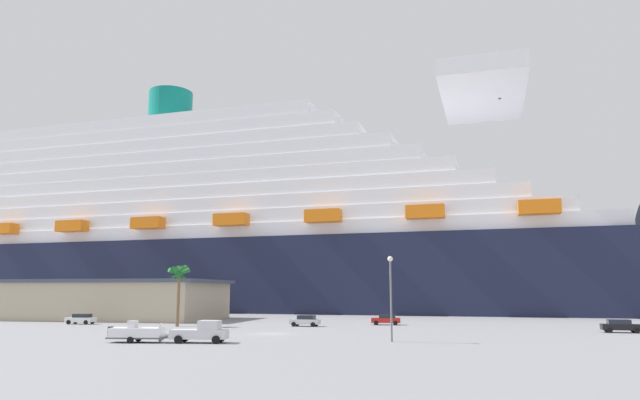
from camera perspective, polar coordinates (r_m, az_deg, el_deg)
The scene contains 11 objects.
ground_plane at distance 98.27m, azimuth 0.93°, elevation -12.26°, with size 600.00×600.00×0.00m, color gray.
cruise_ship at distance 149.62m, azimuth -7.44°, elevation -3.57°, with size 232.38×44.91×68.73m.
terminal_building at distance 113.44m, azimuth -22.11°, elevation -9.39°, with size 48.57×23.39×7.13m.
pickup_truck at distance 58.37m, azimuth -11.98°, elevation -13.08°, with size 5.86×3.04×2.20m.
small_boat_on_trailer at distance 60.26m, azimuth -17.54°, elevation -12.81°, with size 7.25×3.02×2.15m.
palm_tree at distance 85.79m, azimuth -14.22°, elevation -7.66°, with size 3.36×3.48×8.93m.
street_lamp at distance 58.67m, azimuth 7.24°, elevation -8.74°, with size 0.56×0.56×8.69m.
parked_car_black_coupe at distance 80.22m, azimuth 28.37°, elevation -11.25°, with size 4.61×2.23×1.58m.
parked_car_silver_sedan at distance 83.41m, azimuth -1.51°, elevation -12.22°, with size 4.41×2.03×1.58m.
parked_car_white_van at distance 96.56m, azimuth -23.23°, elevation -11.09°, with size 4.60×2.19×1.58m.
parked_car_red_hatchback at distance 87.65m, azimuth 6.79°, elevation -12.02°, with size 4.56×2.40×1.58m.
Camera 1 is at (22.70, -65.48, 5.10)m, focal length 31.30 mm.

